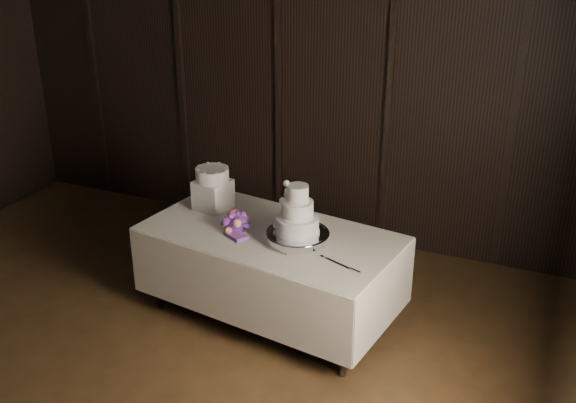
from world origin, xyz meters
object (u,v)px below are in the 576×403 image
Objects in this scene: bouquet at (237,222)px; box_pedestal at (213,195)px; small_cake at (212,175)px; wedding_cake at (293,214)px; display_table at (271,271)px; cake_stand at (298,238)px.

bouquet is 1.55× the size of box_pedestal.
bouquet is at bearing -37.48° from small_cake.
small_cake is (-0.86, 0.32, 0.06)m from wedding_cake.
wedding_cake is 0.95× the size of bouquet.
display_table is 0.64m from wedding_cake.
wedding_cake is 0.92m from small_cake.
cake_stand is 1.27× the size of wedding_cake.
box_pedestal is (-0.86, 0.32, -0.12)m from wedding_cake.
cake_stand is 1.86× the size of box_pedestal.
wedding_cake reaches higher than display_table.
small_cake reaches higher than box_pedestal.
small_cake is at bearing 142.52° from bouquet.
wedding_cake reaches higher than bouquet.
box_pedestal is at bearing 179.73° from wedding_cake.
wedding_cake is 1.38× the size of small_cake.
cake_stand is at bearing 50.02° from wedding_cake.
box_pedestal is at bearing 180.00° from small_cake.
display_table is 8.15× the size of box_pedestal.
small_cake is at bearing 179.73° from wedding_cake.
small_cake reaches higher than display_table.
display_table is at bearing 177.53° from wedding_cake.
box_pedestal is (-0.63, 0.22, 0.47)m from display_table.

